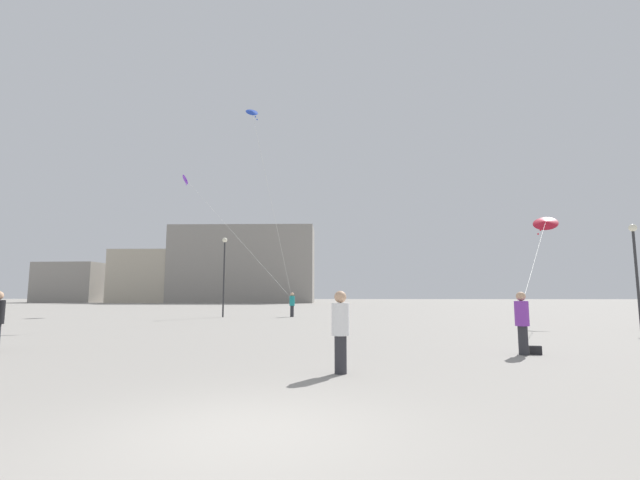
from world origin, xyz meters
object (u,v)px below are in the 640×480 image
(handbag_beside_flyer, at_px, (535,350))
(lamppost_east, at_px, (635,258))
(kite_cobalt_diamond, at_px, (253,116))
(building_right_hall, at_px, (244,265))
(person_in_purple, at_px, (522,320))
(building_left_hall, at_px, (84,283))
(person_in_white, at_px, (340,328))
(kite_crimson_diamond, at_px, (545,223))
(kite_violet_diamond, at_px, (187,181))
(person_in_teal, at_px, (292,303))
(building_centre_hall, at_px, (153,277))
(lamppost_west, at_px, (224,265))

(handbag_beside_flyer, bearing_deg, lamppost_east, 45.91)
(kite_cobalt_diamond, xyz_separation_m, building_right_hall, (-13.88, 58.04, -6.55))
(person_in_purple, bearing_deg, building_left_hall, -172.08)
(building_left_hall, bearing_deg, person_in_white, -55.84)
(lamppost_east, bearing_deg, kite_crimson_diamond, 121.35)
(kite_cobalt_diamond, height_order, kite_violet_diamond, kite_cobalt_diamond)
(person_in_teal, height_order, kite_violet_diamond, kite_violet_diamond)
(building_right_hall, bearing_deg, kite_cobalt_diamond, -76.56)
(kite_cobalt_diamond, relative_size, kite_violet_diamond, 1.15)
(person_in_white, xyz_separation_m, handbag_beside_flyer, (5.35, 3.28, -0.83))
(person_in_purple, xyz_separation_m, handbag_beside_flyer, (0.35, 0.10, -0.83))
(building_centre_hall, bearing_deg, lamppost_east, -51.31)
(kite_crimson_diamond, bearing_deg, handbag_beside_flyer, -116.03)
(person_in_purple, height_order, building_left_hall, building_left_hall)
(kite_cobalt_diamond, height_order, lamppost_east, kite_cobalt_diamond)
(kite_cobalt_diamond, distance_m, building_right_hall, 60.04)
(person_in_teal, height_order, kite_crimson_diamond, kite_crimson_diamond)
(person_in_purple, bearing_deg, building_right_hall, 169.00)
(building_centre_hall, distance_m, lamppost_west, 61.76)
(building_left_hall, xyz_separation_m, building_centre_hall, (18.00, -6.00, 1.10))
(person_in_purple, relative_size, handbag_beside_flyer, 5.39)
(person_in_teal, distance_m, building_left_hall, 79.31)
(building_centre_hall, bearing_deg, kite_cobalt_diamond, -60.81)
(building_centre_hall, height_order, lamppost_east, building_centre_hall)
(building_left_hall, bearing_deg, kite_cobalt_diamond, -51.66)
(person_in_white, relative_size, lamppost_east, 0.35)
(lamppost_east, bearing_deg, person_in_purple, -134.93)
(kite_crimson_diamond, bearing_deg, person_in_teal, 154.05)
(building_left_hall, height_order, building_right_hall, building_right_hall)
(kite_crimson_diamond, height_order, lamppost_west, kite_crimson_diamond)
(person_in_purple, bearing_deg, building_centre_hall, -179.24)
(kite_cobalt_diamond, bearing_deg, building_right_hall, 103.44)
(kite_cobalt_diamond, bearing_deg, handbag_beside_flyer, -54.70)
(kite_violet_diamond, bearing_deg, building_centre_hall, 116.74)
(handbag_beside_flyer, bearing_deg, person_in_teal, 114.72)
(handbag_beside_flyer, bearing_deg, person_in_white, -148.53)
(person_in_teal, xyz_separation_m, building_right_hall, (-16.31, 54.52, 6.50))
(kite_cobalt_diamond, height_order, building_centre_hall, kite_cobalt_diamond)
(person_in_white, distance_m, building_right_hall, 80.52)
(kite_violet_diamond, distance_m, lamppost_east, 34.81)
(lamppost_west, bearing_deg, lamppost_east, -24.88)
(kite_violet_diamond, height_order, lamppost_west, kite_violet_diamond)
(kite_cobalt_diamond, distance_m, handbag_beside_flyer, 24.41)
(building_left_hall, relative_size, building_right_hall, 0.58)
(person_in_teal, xyz_separation_m, kite_crimson_diamond, (15.25, -7.42, 4.69))
(lamppost_east, xyz_separation_m, handbag_beside_flyer, (-8.40, -8.67, -3.21))
(kite_violet_diamond, relative_size, kite_crimson_diamond, 0.86)
(person_in_purple, distance_m, person_in_teal, 21.85)
(building_right_hall, bearing_deg, person_in_teal, -73.35)
(lamppost_east, relative_size, handbag_beside_flyer, 15.51)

